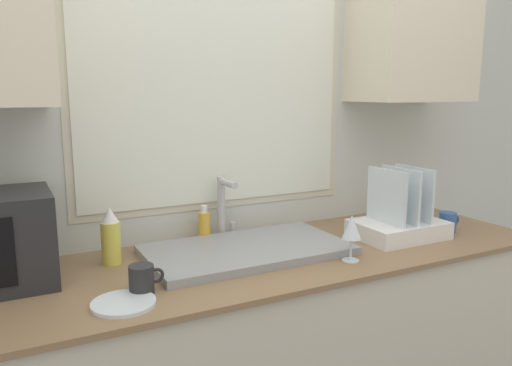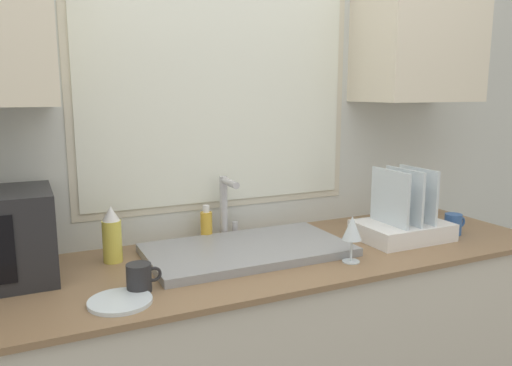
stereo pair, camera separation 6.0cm
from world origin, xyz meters
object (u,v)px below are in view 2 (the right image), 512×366
Objects in this scene: dish_rack at (402,223)px; wine_glass at (352,229)px; faucet at (226,203)px; soap_bottle at (206,225)px; mug_near_sink at (140,278)px; spray_bottle at (112,235)px.

dish_rack is 0.39m from wine_glass.
dish_rack reaches higher than faucet.
soap_bottle is at bearing 179.45° from faucet.
mug_near_sink is (-0.36, -0.41, -0.02)m from soap_bottle.
faucet is 1.53× the size of wine_glass.
soap_bottle is (-0.73, 0.32, -0.00)m from dish_rack.
spray_bottle is 1.37× the size of soap_bottle.
spray_bottle is 0.32m from mug_near_sink.
faucet is 0.12m from soap_bottle.
dish_rack is at bearing 4.84° from mug_near_sink.
soap_bottle is 0.60m from wine_glass.
mug_near_sink is at bearing 175.91° from wine_glass.
spray_bottle is 0.40m from soap_bottle.
dish_rack is 0.80m from soap_bottle.
wine_glass is (0.73, -0.05, 0.08)m from mug_near_sink.
spray_bottle reaches higher than mug_near_sink.
mug_near_sink is (-0.44, -0.41, -0.10)m from faucet.
wine_glass is (0.76, -0.36, 0.02)m from spray_bottle.
dish_rack is 3.36× the size of mug_near_sink.
spray_bottle is at bearing 154.49° from wine_glass.
faucet reaches higher than soap_bottle.
dish_rack is 2.45× the size of soap_bottle.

